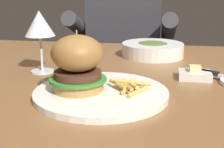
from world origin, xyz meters
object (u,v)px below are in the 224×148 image
(burger_sandwich, at_px, (77,63))
(wine_glass, at_px, (40,25))
(main_plate, at_px, (101,93))
(soup_bowl, at_px, (153,49))
(butter_dish, at_px, (195,74))
(diner_person, at_px, (124,67))

(burger_sandwich, height_order, wine_glass, wine_glass)
(main_plate, height_order, burger_sandwich, burger_sandwich)
(wine_glass, bearing_deg, soup_bowl, 39.90)
(wine_glass, xyz_separation_m, butter_dish, (0.42, -0.00, -0.12))
(main_plate, bearing_deg, butter_dish, 37.92)
(main_plate, relative_size, burger_sandwich, 2.25)
(wine_glass, relative_size, diner_person, 0.15)
(soup_bowl, bearing_deg, butter_dish, -64.72)
(burger_sandwich, distance_m, diner_person, 0.96)
(burger_sandwich, relative_size, diner_person, 0.11)
(diner_person, bearing_deg, butter_dish, -69.60)
(main_plate, distance_m, wine_glass, 0.30)
(butter_dish, bearing_deg, main_plate, -142.08)
(burger_sandwich, height_order, diner_person, diner_person)
(wine_glass, xyz_separation_m, diner_person, (0.15, 0.75, -0.31))
(main_plate, bearing_deg, burger_sandwich, -174.08)
(main_plate, xyz_separation_m, diner_person, (-0.06, 0.92, -0.18))
(wine_glass, bearing_deg, burger_sandwich, -48.92)
(main_plate, relative_size, butter_dish, 3.58)
(butter_dish, height_order, diner_person, diner_person)
(butter_dish, bearing_deg, burger_sandwich, -146.90)
(butter_dish, height_order, soup_bowl, soup_bowl)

